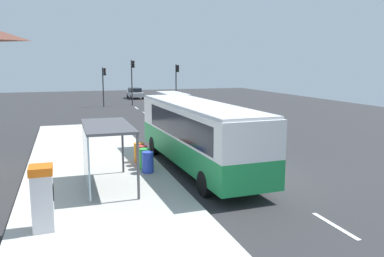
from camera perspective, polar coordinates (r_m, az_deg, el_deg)
name	(u,v)px	position (r m, az deg, el deg)	size (l,w,h in m)	color
ground_plane	(167,129)	(31.16, -3.59, 0.00)	(56.00, 92.00, 0.04)	#2D2D30
sidewalk_platform	(97,174)	(18.50, -13.56, -6.44)	(6.20, 30.00, 0.18)	beige
lane_stripe_seg_0	(335,226)	(13.55, 19.90, -13.05)	(0.16, 2.20, 0.01)	silver
lane_stripe_seg_1	(260,181)	(17.51, 9.76, -7.50)	(0.16, 2.20, 0.01)	silver
lane_stripe_seg_2	(217,156)	(21.89, 3.65, -3.96)	(0.16, 2.20, 0.01)	silver
lane_stripe_seg_3	(190,139)	(26.49, -0.35, -1.60)	(0.16, 2.20, 0.01)	silver
lane_stripe_seg_4	(170,128)	(31.22, -3.15, 0.07)	(0.16, 2.20, 0.01)	silver
lane_stripe_seg_5	(156,120)	(36.02, -5.21, 1.29)	(0.16, 2.20, 0.01)	silver
lane_stripe_seg_6	(145,113)	(40.87, -6.78, 2.22)	(0.16, 2.20, 0.01)	silver
lane_stripe_seg_7	(136,108)	(45.75, -8.02, 2.96)	(0.16, 2.20, 0.01)	silver
bus	(197,132)	(18.71, 0.76, -0.49)	(2.92, 11.09, 3.21)	#1E8C47
white_van	(173,103)	(37.68, -2.82, 3.72)	(2.08, 5.22, 2.30)	silver
sedan_near	(135,93)	(58.36, -8.24, 5.10)	(1.91, 4.43, 1.52)	#B7B7BC
ticket_machine	(42,197)	(12.53, -20.78, -9.28)	(0.66, 0.76, 1.94)	silver
recycling_bin_blue	(148,162)	(17.95, -6.41, -4.85)	(0.52, 0.52, 0.95)	blue
recycling_bin_green	(145,159)	(18.62, -6.85, -4.34)	(0.52, 0.52, 0.95)	green
recycling_bin_red	(142,155)	(19.29, -7.26, -3.87)	(0.52, 0.52, 0.95)	red
recycling_bin_orange	(139,152)	(19.96, -7.64, -3.42)	(0.52, 0.52, 0.95)	orange
traffic_light_near_side	(177,78)	(48.11, -2.21, 7.27)	(0.49, 0.28, 4.93)	#2D2D2D
traffic_light_far_side	(104,81)	(47.30, -12.61, 6.76)	(0.49, 0.28, 4.59)	#2D2D2D
traffic_light_median	(132,76)	(48.54, -8.59, 7.55)	(0.49, 0.28, 5.45)	#2D2D2D
bus_shelter	(99,140)	(15.86, -13.22, -1.60)	(1.80, 4.00, 2.50)	#4C4C51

